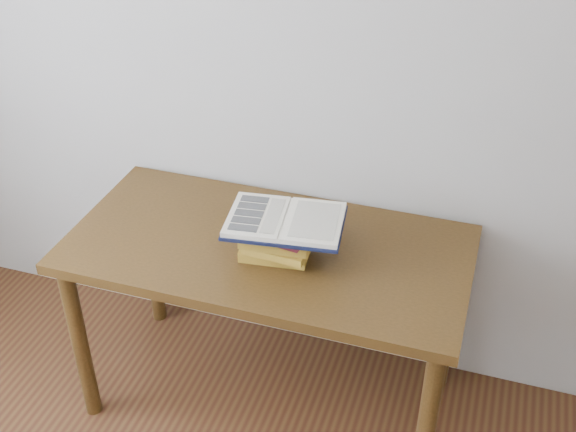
% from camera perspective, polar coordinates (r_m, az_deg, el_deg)
% --- Properties ---
extents(desk, '(1.37, 0.69, 0.74)m').
position_cam_1_polar(desk, '(2.52, -1.59, -4.08)').
color(desk, '#4A2E12').
rests_on(desk, ground).
extents(book_stack, '(0.25, 0.20, 0.13)m').
position_cam_1_polar(book_stack, '(2.37, -0.81, -1.83)').
color(book_stack, '#B78D29').
rests_on(book_stack, desk).
extents(open_book, '(0.41, 0.31, 0.03)m').
position_cam_1_polar(open_book, '(2.32, -0.21, -0.37)').
color(open_book, black).
rests_on(open_book, book_stack).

